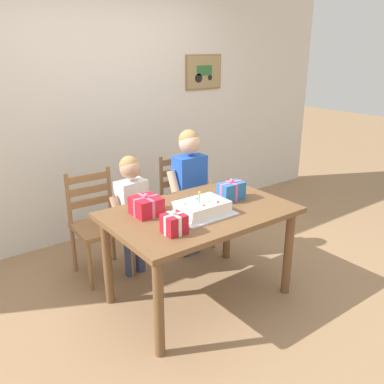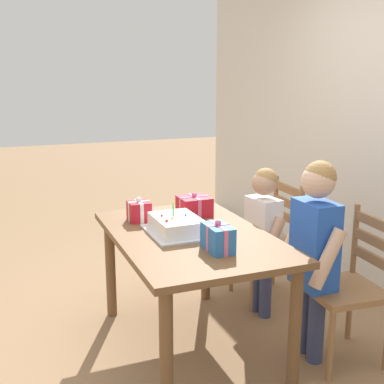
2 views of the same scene
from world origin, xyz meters
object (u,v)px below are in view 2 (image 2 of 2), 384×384
Objects in this scene: child_older at (315,241)px; child_younger at (263,227)px; gift_box_red_large at (218,238)px; dining_table at (190,250)px; birthday_cake at (177,225)px; chair_left at (270,240)px; chair_right at (350,287)px; gift_box_beside_cake at (194,206)px; gift_box_corner_small at (139,211)px.

child_younger is (-0.61, 0.00, -0.09)m from child_older.
dining_table is at bearing -175.15° from gift_box_red_large.
gift_box_red_large is 0.62m from child_older.
gift_box_red_large is 0.85m from child_younger.
child_older is 0.62m from child_younger.
child_younger reaches higher than birthday_cake.
child_older reaches higher than birthday_cake.
child_younger is at bearing -40.87° from chair_left.
chair_left and chair_right have the same top height.
gift_box_corner_small is (-0.02, -0.39, -0.00)m from gift_box_beside_cake.
gift_box_corner_small reaches higher than dining_table.
chair_left is at bearing 166.45° from child_older.
chair_right reaches higher than dining_table.
dining_table is at bearing -25.44° from gift_box_beside_cake.
child_younger is (-0.57, 0.61, -0.18)m from gift_box_red_large.
gift_box_red_large is 1.20m from chair_left.
birthday_cake is at bearing 22.27° from gift_box_corner_small.
dining_table is 0.38m from gift_box_red_large.
gift_box_beside_cake is 0.77m from chair_left.
gift_box_beside_cake is at bearing -105.58° from child_younger.
dining_table is 3.15× the size of birthday_cake.
gift_box_beside_cake is at bearing -81.16° from chair_left.
child_older is at bearing 59.59° from dining_table.
child_older is at bearing -115.59° from chair_right.
child_older is (0.76, 0.85, -0.08)m from gift_box_corner_small.
dining_table is at bearing -119.29° from chair_right.
chair_left is at bearing 139.13° from child_younger.
chair_right is (0.85, 1.06, -0.36)m from gift_box_corner_small.
dining_table is 0.47m from gift_box_corner_small.
child_older reaches higher than gift_box_corner_small.
child_older is at bearing 59.76° from birthday_cake.
dining_table is 0.68m from child_younger.
birthday_cake is 2.65× the size of gift_box_corner_small.
child_younger is at bearing 179.97° from child_older.
gift_box_red_large is 0.72m from gift_box_beside_cake.
child_younger is at bearing -163.98° from chair_right.
chair_right is at bearing 60.76° from birthday_cake.
gift_box_corner_small is at bearing -128.94° from chair_right.
gift_box_corner_small is 0.18× the size of chair_right.
child_older is at bearing 86.43° from gift_box_red_large.
child_older is at bearing -0.03° from child_younger.
dining_table is 0.75m from child_older.
gift_box_corner_small is at bearing -161.35° from gift_box_red_large.
child_younger is (-0.19, 0.71, -0.15)m from birthday_cake.
birthday_cake is 2.03× the size of gift_box_red_large.
chair_left is at bearing 94.70° from gift_box_corner_small.
gift_box_beside_cake is at bearing 154.56° from dining_table.
birthday_cake is 1.07m from chair_left.
gift_box_red_large reaches higher than dining_table.
birthday_cake reaches higher than dining_table.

